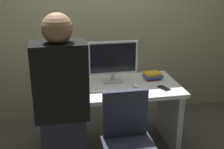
% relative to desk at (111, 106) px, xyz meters
% --- Properties ---
extents(ground_plane, '(9.00, 9.00, 0.00)m').
position_rel_desk_xyz_m(ground_plane, '(0.00, 0.00, -0.51)').
color(ground_plane, '#4C4742').
extents(wall_back, '(6.40, 0.10, 3.00)m').
position_rel_desk_xyz_m(wall_back, '(0.00, 0.89, 0.99)').
color(wall_back, tan).
rests_on(wall_back, ground).
extents(desk, '(1.47, 0.73, 0.74)m').
position_rel_desk_xyz_m(desk, '(0.00, 0.00, 0.00)').
color(desk, white).
rests_on(desk, ground).
extents(person_at_desk, '(0.40, 0.24, 1.64)m').
position_rel_desk_xyz_m(person_at_desk, '(-0.53, -0.78, 0.33)').
color(person_at_desk, '#262838').
rests_on(person_at_desk, ground).
extents(monitor, '(0.54, 0.14, 0.46)m').
position_rel_desk_xyz_m(monitor, '(0.04, 0.12, 0.48)').
color(monitor, silver).
rests_on(monitor, desk).
extents(keyboard, '(0.43, 0.14, 0.02)m').
position_rel_desk_xyz_m(keyboard, '(-0.05, -0.08, 0.24)').
color(keyboard, white).
rests_on(keyboard, desk).
extents(mouse, '(0.06, 0.10, 0.03)m').
position_rel_desk_xyz_m(mouse, '(0.25, -0.07, 0.25)').
color(mouse, white).
rests_on(mouse, desk).
extents(cup_near_keyboard, '(0.07, 0.07, 0.10)m').
position_rel_desk_xyz_m(cup_near_keyboard, '(-0.37, -0.09, 0.28)').
color(cup_near_keyboard, silver).
rests_on(cup_near_keyboard, desk).
extents(cup_by_monitor, '(0.08, 0.08, 0.08)m').
position_rel_desk_xyz_m(cup_by_monitor, '(-0.41, 0.14, 0.27)').
color(cup_by_monitor, '#3372B2').
rests_on(cup_by_monitor, desk).
extents(book_stack, '(0.21, 0.17, 0.08)m').
position_rel_desk_xyz_m(book_stack, '(0.50, 0.12, 0.27)').
color(book_stack, red).
rests_on(book_stack, desk).
extents(cell_phone, '(0.12, 0.16, 0.01)m').
position_rel_desk_xyz_m(cell_phone, '(0.53, -0.17, 0.23)').
color(cell_phone, black).
rests_on(cell_phone, desk).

